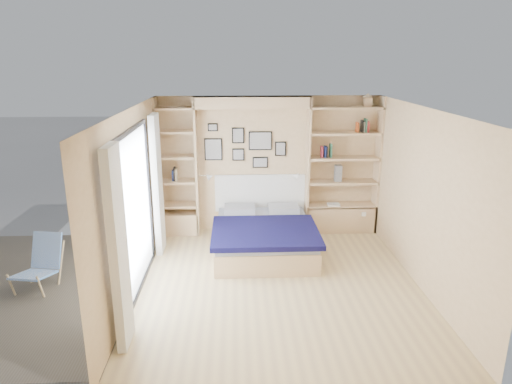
{
  "coord_description": "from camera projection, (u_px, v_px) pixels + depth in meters",
  "views": [
    {
      "loc": [
        -0.59,
        -5.91,
        3.15
      ],
      "look_at": [
        -0.29,
        0.9,
        1.13
      ],
      "focal_mm": 32.0,
      "sensor_mm": 36.0,
      "label": 1
    }
  ],
  "objects": [
    {
      "name": "shelf_decor",
      "position": [
        327.0,
        143.0,
        8.13
      ],
      "size": [
        3.55,
        0.23,
        2.03
      ],
      "color": "#9E2736",
      "rests_on": "ground"
    },
    {
      "name": "bed",
      "position": [
        264.0,
        235.0,
        7.66
      ],
      "size": [
        1.7,
        2.08,
        1.07
      ],
      "color": "tan",
      "rests_on": "ground"
    },
    {
      "name": "deck",
      "position": [
        25.0,
        290.0,
        6.43
      ],
      "size": [
        3.2,
        4.0,
        0.05
      ],
      "primitive_type": "cube",
      "color": "brown",
      "rests_on": "ground"
    },
    {
      "name": "photo_gallery",
      "position": [
        244.0,
        146.0,
        8.24
      ],
      "size": [
        1.48,
        0.02,
        0.82
      ],
      "color": "black",
      "rests_on": "ground"
    },
    {
      "name": "ground",
      "position": [
        279.0,
        284.0,
        6.59
      ],
      "size": [
        4.5,
        4.5,
        0.0
      ],
      "primitive_type": "plane",
      "color": "#D8BD7F",
      "rests_on": "ground"
    },
    {
      "name": "deck_chair",
      "position": [
        40.0,
        263.0,
        6.43
      ],
      "size": [
        0.58,
        0.82,
        0.76
      ],
      "rotation": [
        0.0,
        0.0,
        -0.17
      ],
      "color": "tan",
      "rests_on": "ground"
    },
    {
      "name": "reading_lamps",
      "position": [
        253.0,
        176.0,
        8.18
      ],
      "size": [
        1.92,
        0.12,
        0.15
      ],
      "color": "silver",
      "rests_on": "ground"
    },
    {
      "name": "room_shell",
      "position": [
        249.0,
        185.0,
        7.72
      ],
      "size": [
        4.5,
        4.5,
        4.5
      ],
      "color": "#E1BD8C",
      "rests_on": "ground"
    }
  ]
}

